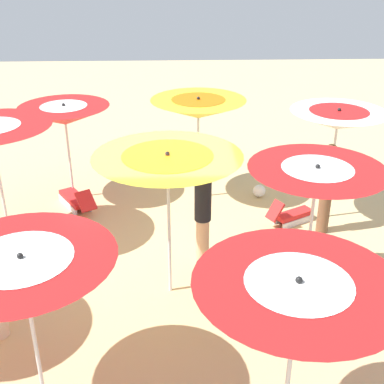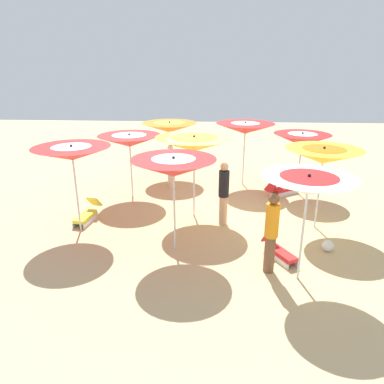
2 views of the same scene
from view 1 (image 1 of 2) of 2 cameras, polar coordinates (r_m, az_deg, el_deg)
ground at (r=9.22m, az=-3.98°, el=-9.19°), size 37.15×37.15×0.04m
beach_umbrella_0 at (r=11.43m, az=-14.08°, el=8.36°), size 1.96×1.96×2.24m
beach_umbrella_3 at (r=11.07m, az=0.71°, el=9.34°), size 2.06×2.06×2.38m
beach_umbrella_4 at (r=7.67m, az=-2.73°, el=2.75°), size 2.28×2.28×2.52m
beach_umbrella_5 at (r=6.03m, az=-18.41°, el=-8.55°), size 2.14×2.14×2.25m
beach_umbrella_6 at (r=10.53m, az=16.02°, el=7.79°), size 1.90×1.90×2.42m
beach_umbrella_7 at (r=7.66m, az=13.71°, el=1.16°), size 2.03×2.03×2.44m
beach_umbrella_8 at (r=5.07m, az=11.68°, el=-11.49°), size 2.04×2.04×2.48m
lounger_1 at (r=10.84m, az=11.03°, el=-2.52°), size 0.79×1.10×0.61m
lounger_2 at (r=11.57m, az=-12.84°, el=-0.80°), size 1.33×1.03×0.57m
beachgoer_0 at (r=9.03m, az=1.22°, el=-2.40°), size 0.30×0.30×1.87m
beachgoer_1 at (r=10.33m, az=14.87°, el=0.58°), size 0.30×0.30×1.89m
beach_ball at (r=11.89m, az=7.53°, el=0.13°), size 0.29×0.29×0.29m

